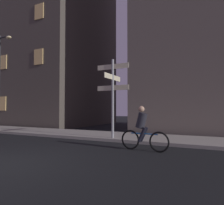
% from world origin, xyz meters
% --- Properties ---
extents(ground_plane, '(80.00, 80.00, 0.00)m').
position_xyz_m(ground_plane, '(0.00, 0.00, 0.00)').
color(ground_plane, black).
extents(sidewalk_kerb, '(40.00, 2.95, 0.14)m').
position_xyz_m(sidewalk_kerb, '(0.00, 6.31, 0.07)').
color(sidewalk_kerb, gray).
rests_on(sidewalk_kerb, ground_plane).
extents(signpost, '(1.67, 1.68, 3.76)m').
position_xyz_m(signpost, '(0.73, 5.24, 2.43)').
color(signpost, gray).
rests_on(signpost, sidewalk_kerb).
extents(street_lamp, '(1.21, 0.28, 6.36)m').
position_xyz_m(street_lamp, '(-7.82, 5.42, 3.83)').
color(street_lamp, '#2D2D30').
rests_on(street_lamp, sidewalk_kerb).
extents(cyclist, '(1.82, 0.35, 1.61)m').
position_xyz_m(cyclist, '(2.76, 3.56, 0.75)').
color(cyclist, black).
rests_on(cyclist, ground_plane).
extents(building_left_block, '(12.40, 9.67, 20.76)m').
position_xyz_m(building_left_block, '(-11.14, 12.82, 10.38)').
color(building_left_block, '#4C443D').
rests_on(building_left_block, ground_plane).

